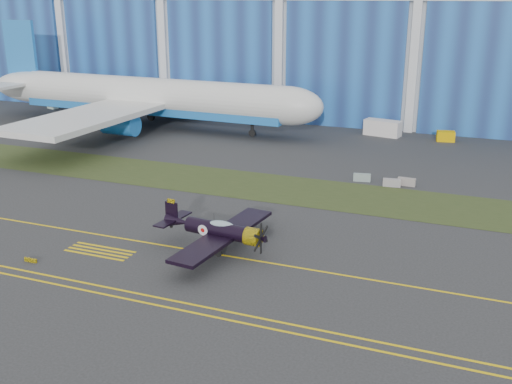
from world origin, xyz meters
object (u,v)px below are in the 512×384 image
at_px(shipping_container, 383,128).
at_px(jetliner, 148,56).
at_px(warbird, 217,230).
at_px(tug, 446,136).

bearing_deg(shipping_container, jetliner, -157.03).
relative_size(warbird, shipping_container, 2.59).
relative_size(shipping_container, tug, 2.16).
xyz_separation_m(warbird, shipping_container, (5.30, 49.40, -0.70)).
bearing_deg(jetliner, warbird, -51.19).
bearing_deg(warbird, shipping_container, 90.05).
relative_size(jetliner, shipping_container, 12.18).
bearing_deg(jetliner, shipping_container, 13.36).
relative_size(jetliner, tug, 26.28).
xyz_separation_m(jetliner, tug, (46.31, 7.15, -10.74)).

